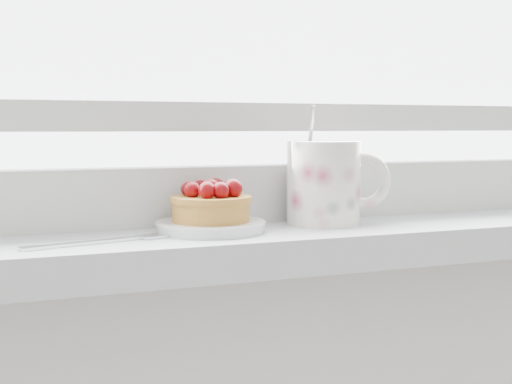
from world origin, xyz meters
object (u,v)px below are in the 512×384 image
saucer (211,227)px  raspberry_tart (211,203)px  fork (109,241)px  floral_mug (326,181)px

saucer → raspberry_tart: 0.03m
fork → saucer: bearing=13.8°
floral_mug → fork: 0.28m
raspberry_tart → saucer: bearing=173.8°
saucer → floral_mug: 0.16m
saucer → raspberry_tart: size_ratio=1.35×
fork → raspberry_tart: bearing=13.7°
raspberry_tart → floral_mug: size_ratio=0.64×
saucer → floral_mug: floral_mug is taller
raspberry_tart → fork: 0.13m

